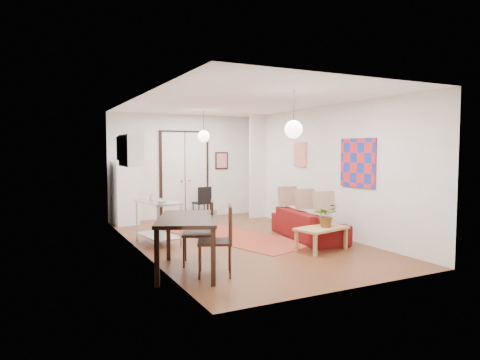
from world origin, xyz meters
name	(u,v)px	position (x,y,z in m)	size (l,w,h in m)	color
floor	(240,241)	(0.00, 0.00, 0.00)	(7.00, 7.00, 0.00)	brown
ceiling	(240,102)	(0.00, 0.00, 2.90)	(4.20, 7.00, 0.02)	white
wall_back	(184,166)	(0.00, 3.50, 1.45)	(4.20, 0.02, 2.90)	white
wall_front	(355,184)	(0.00, -3.50, 1.45)	(4.20, 0.02, 2.90)	white
wall_left	(139,175)	(-2.10, 0.00, 1.45)	(0.02, 7.00, 2.90)	white
wall_right	(321,170)	(2.10, 0.00, 1.45)	(0.02, 7.00, 2.90)	white
double_doors	(185,175)	(0.00, 3.46, 1.20)	(1.44, 0.06, 2.50)	white
stub_partition	(258,166)	(1.85, 2.55, 1.45)	(0.50, 0.10, 2.90)	white
wall_cabinet	(131,150)	(-1.92, 1.50, 1.90)	(0.35, 1.00, 0.70)	white
painting_popart	(358,163)	(2.08, -1.25, 1.65)	(0.05, 1.00, 1.00)	red
painting_abstract	(300,154)	(2.08, 0.80, 1.80)	(0.05, 0.50, 0.60)	#F7E8CE
poster_back	(222,161)	(1.15, 3.47, 1.60)	(0.40, 0.03, 0.50)	red
print_left	(119,148)	(-2.07, 2.00, 1.95)	(0.03, 0.44, 0.54)	#A87346
pendant_back	(204,136)	(0.00, 2.00, 2.25)	(0.30, 0.30, 0.80)	white
pendant_front	(294,129)	(0.00, -2.00, 2.25)	(0.30, 0.30, 0.80)	white
kilim_rug	(230,236)	(0.03, 0.54, 0.00)	(1.43, 3.81, 0.01)	#AE492B
sofa	(308,224)	(1.43, -0.46, 0.31)	(0.83, 2.13, 0.62)	maroon
coffee_table	(322,230)	(0.98, -1.51, 0.39)	(1.11, 0.78, 0.45)	tan
potted_plant	(326,215)	(1.08, -1.51, 0.67)	(0.34, 0.39, 0.44)	#285A2B
kitchen_counter	(158,217)	(-1.63, 0.45, 0.56)	(0.73, 1.21, 0.88)	#B6B8BB
bowl	(162,202)	(-1.63, 0.15, 0.90)	(0.21, 0.21, 0.05)	white
soap_bottle	(152,196)	(-1.68, 0.70, 0.97)	(0.08, 0.08, 0.18)	teal
fridge	(125,193)	(-1.75, 3.08, 0.81)	(0.58, 0.58, 1.63)	white
dining_table	(188,223)	(-1.75, -1.71, 0.77)	(1.44, 1.79, 0.87)	black
dining_chair_near	(196,226)	(-1.45, -1.25, 0.62)	(0.67, 0.80, 1.07)	#3C1E13
dining_chair_far	(212,233)	(-1.45, -1.95, 0.62)	(0.67, 0.80, 1.07)	#3C1E13
black_side_chair	(200,200)	(0.35, 3.14, 0.53)	(0.45, 0.46, 0.90)	black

